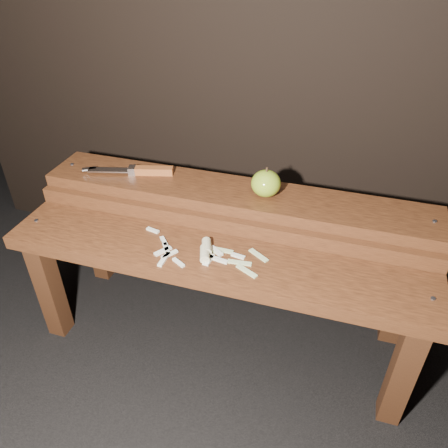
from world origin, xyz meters
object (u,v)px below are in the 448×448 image
(apple, at_px, (266,183))
(knife, at_px, (142,171))
(bench_rear_tier, at_px, (234,215))
(bench_front_tier, at_px, (211,276))

(apple, distance_m, knife, 0.40)
(knife, bearing_deg, bench_rear_tier, -2.92)
(bench_front_tier, xyz_separation_m, knife, (-0.31, 0.24, 0.16))
(bench_front_tier, height_order, knife, knife)
(bench_front_tier, distance_m, bench_rear_tier, 0.23)
(bench_front_tier, relative_size, knife, 4.15)
(apple, bearing_deg, knife, 178.37)
(bench_rear_tier, xyz_separation_m, knife, (-0.31, 0.02, 0.10))
(bench_rear_tier, xyz_separation_m, apple, (0.09, 0.00, 0.13))
(bench_front_tier, xyz_separation_m, apple, (0.09, 0.23, 0.19))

